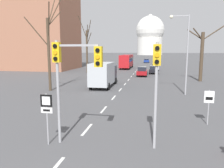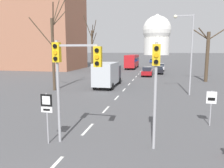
# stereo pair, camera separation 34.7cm
# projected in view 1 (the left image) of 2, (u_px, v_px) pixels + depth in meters

# --- Properties ---
(lane_stripe_1) EXTENTS (0.16, 2.00, 0.01)m
(lane_stripe_1) POSITION_uv_depth(u_px,v_px,m) (87.00, 129.00, 13.05)
(lane_stripe_1) COLOR silver
(lane_stripe_1) RESTS_ON ground_plane
(lane_stripe_2) EXTENTS (0.16, 2.00, 0.01)m
(lane_stripe_2) POSITION_uv_depth(u_px,v_px,m) (104.00, 110.00, 17.42)
(lane_stripe_2) COLOR silver
(lane_stripe_2) RESTS_ON ground_plane
(lane_stripe_3) EXTENTS (0.16, 2.00, 0.01)m
(lane_stripe_3) POSITION_uv_depth(u_px,v_px,m) (114.00, 98.00, 21.79)
(lane_stripe_3) COLOR silver
(lane_stripe_3) RESTS_ON ground_plane
(lane_stripe_4) EXTENTS (0.16, 2.00, 0.01)m
(lane_stripe_4) POSITION_uv_depth(u_px,v_px,m) (120.00, 90.00, 26.16)
(lane_stripe_4) COLOR silver
(lane_stripe_4) RESTS_ON ground_plane
(lane_stripe_5) EXTENTS (0.16, 2.00, 0.01)m
(lane_stripe_5) POSITION_uv_depth(u_px,v_px,m) (125.00, 84.00, 30.53)
(lane_stripe_5) COLOR silver
(lane_stripe_5) RESTS_ON ground_plane
(lane_stripe_6) EXTENTS (0.16, 2.00, 0.01)m
(lane_stripe_6) POSITION_uv_depth(u_px,v_px,m) (129.00, 80.00, 34.90)
(lane_stripe_6) COLOR silver
(lane_stripe_6) RESTS_ON ground_plane
(lane_stripe_7) EXTENTS (0.16, 2.00, 0.01)m
(lane_stripe_7) POSITION_uv_depth(u_px,v_px,m) (131.00, 77.00, 39.27)
(lane_stripe_7) COLOR silver
(lane_stripe_7) RESTS_ON ground_plane
(lane_stripe_8) EXTENTS (0.16, 2.00, 0.01)m
(lane_stripe_8) POSITION_uv_depth(u_px,v_px,m) (134.00, 74.00, 43.64)
(lane_stripe_8) COLOR silver
(lane_stripe_8) RESTS_ON ground_plane
(lane_stripe_9) EXTENTS (0.16, 2.00, 0.01)m
(lane_stripe_9) POSITION_uv_depth(u_px,v_px,m) (135.00, 72.00, 48.01)
(lane_stripe_9) COLOR silver
(lane_stripe_9) RESTS_ON ground_plane
(lane_stripe_10) EXTENTS (0.16, 2.00, 0.01)m
(lane_stripe_10) POSITION_uv_depth(u_px,v_px,m) (137.00, 70.00, 52.38)
(lane_stripe_10) COLOR silver
(lane_stripe_10) RESTS_ON ground_plane
(lane_stripe_11) EXTENTS (0.16, 2.00, 0.01)m
(lane_stripe_11) POSITION_uv_depth(u_px,v_px,m) (138.00, 68.00, 56.75)
(lane_stripe_11) COLOR silver
(lane_stripe_11) RESTS_ON ground_plane
(lane_stripe_12) EXTENTS (0.16, 2.00, 0.01)m
(lane_stripe_12) POSITION_uv_depth(u_px,v_px,m) (139.00, 67.00, 61.12)
(lane_stripe_12) COLOR silver
(lane_stripe_12) RESTS_ON ground_plane
(traffic_signal_centre_tall) EXTENTS (2.44, 0.34, 5.17)m
(traffic_signal_centre_tall) POSITION_uv_depth(u_px,v_px,m) (71.00, 66.00, 10.51)
(traffic_signal_centre_tall) COLOR #9E9EA3
(traffic_signal_centre_tall) RESTS_ON ground_plane
(traffic_signal_near_right) EXTENTS (0.36, 0.34, 5.06)m
(traffic_signal_near_right) POSITION_uv_depth(u_px,v_px,m) (156.00, 76.00, 10.05)
(traffic_signal_near_right) COLOR #9E9EA3
(traffic_signal_near_right) RESTS_ON ground_plane
(route_sign_post) EXTENTS (0.60, 0.08, 2.61)m
(route_sign_post) POSITION_uv_depth(u_px,v_px,m) (47.00, 110.00, 10.71)
(route_sign_post) COLOR #9E9EA3
(route_sign_post) RESTS_ON ground_plane
(speed_limit_sign) EXTENTS (0.60, 0.08, 2.23)m
(speed_limit_sign) POSITION_uv_depth(u_px,v_px,m) (209.00, 102.00, 13.67)
(speed_limit_sign) COLOR #9E9EA3
(speed_limit_sign) RESTS_ON ground_plane
(street_lamp_right) EXTENTS (2.02, 0.36, 8.25)m
(street_lamp_right) POSITION_uv_depth(u_px,v_px,m) (184.00, 47.00, 22.55)
(street_lamp_right) COLOR #9E9EA3
(street_lamp_right) RESTS_ON ground_plane
(sedan_near_left) EXTENTS (1.72, 4.55, 1.66)m
(sedan_near_left) POSITION_uv_depth(u_px,v_px,m) (155.00, 67.00, 50.96)
(sedan_near_left) COLOR #B7B7BC
(sedan_near_left) RESTS_ON ground_plane
(sedan_near_right) EXTENTS (1.82, 3.87, 1.59)m
(sedan_near_right) POSITION_uv_depth(u_px,v_px,m) (154.00, 70.00, 43.95)
(sedan_near_right) COLOR black
(sedan_near_right) RESTS_ON ground_plane
(sedan_mid_centre) EXTENTS (1.97, 3.91, 1.64)m
(sedan_mid_centre) POSITION_uv_depth(u_px,v_px,m) (147.00, 61.00, 81.91)
(sedan_mid_centre) COLOR navy
(sedan_mid_centre) RESTS_ON ground_plane
(sedan_far_left) EXTENTS (1.87, 4.48, 1.72)m
(sedan_far_left) POSITION_uv_depth(u_px,v_px,m) (142.00, 71.00, 39.93)
(sedan_far_left) COLOR maroon
(sedan_far_left) RESTS_ON ground_plane
(city_bus) EXTENTS (2.66, 10.80, 3.48)m
(city_bus) POSITION_uv_depth(u_px,v_px,m) (127.00, 60.00, 56.76)
(city_bus) COLOR red
(city_bus) RESTS_ON ground_plane
(delivery_truck) EXTENTS (2.44, 7.20, 3.14)m
(delivery_truck) POSITION_uv_depth(u_px,v_px,m) (104.00, 74.00, 28.08)
(delivery_truck) COLOR #333842
(delivery_truck) RESTS_ON ground_plane
(bare_tree_left_near) EXTENTS (3.71, 4.90, 10.98)m
(bare_tree_left_near) POSITION_uv_depth(u_px,v_px,m) (49.00, 47.00, 24.91)
(bare_tree_left_near) COLOR #473828
(bare_tree_left_near) RESTS_ON ground_plane
(bare_tree_right_near) EXTENTS (5.55, 1.66, 8.50)m
(bare_tree_right_near) POSITION_uv_depth(u_px,v_px,m) (202.00, 54.00, 32.70)
(bare_tree_right_near) COLOR #473828
(bare_tree_right_near) RESTS_ON ground_plane
(bare_tree_left_far) EXTENTS (2.65, 4.84, 11.49)m
(bare_tree_left_far) POSITION_uv_depth(u_px,v_px,m) (87.00, 48.00, 45.12)
(bare_tree_left_far) COLOR #473828
(bare_tree_left_far) RESTS_ON ground_plane
(capitol_dome) EXTENTS (28.23, 28.23, 39.88)m
(capitol_dome) POSITION_uv_depth(u_px,v_px,m) (150.00, 35.00, 220.08)
(capitol_dome) COLOR silver
(capitol_dome) RESTS_ON ground_plane
(apartment_block_left) EXTENTS (18.00, 14.00, 22.84)m
(apartment_block_left) POSITION_uv_depth(u_px,v_px,m) (37.00, 23.00, 53.89)
(apartment_block_left) COLOR #9E664C
(apartment_block_left) RESTS_ON ground_plane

